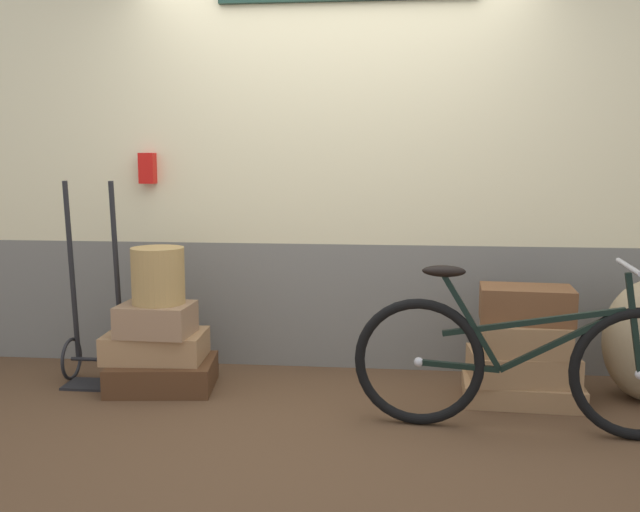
{
  "coord_description": "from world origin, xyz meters",
  "views": [
    {
      "loc": [
        0.4,
        -3.75,
        1.38
      ],
      "look_at": [
        -0.02,
        0.12,
        0.84
      ],
      "focal_mm": 39.13,
      "sensor_mm": 36.0,
      "label": 1
    }
  ],
  "objects_px": {
    "suitcase_2": "(156,319)",
    "suitcase_4": "(522,366)",
    "wicker_basket": "(158,275)",
    "bicycle": "(525,364)",
    "suitcase_6": "(526,304)",
    "suitcase_3": "(521,389)",
    "suitcase_1": "(156,346)",
    "luggage_trolley": "(96,334)",
    "suitcase_5": "(525,339)",
    "suitcase_0": "(163,374)"
  },
  "relations": [
    {
      "from": "suitcase_4",
      "to": "suitcase_5",
      "type": "distance_m",
      "value": 0.17
    },
    {
      "from": "suitcase_2",
      "to": "luggage_trolley",
      "type": "height_order",
      "value": "luggage_trolley"
    },
    {
      "from": "suitcase_4",
      "to": "suitcase_6",
      "type": "relative_size",
      "value": 1.14
    },
    {
      "from": "suitcase_5",
      "to": "bicycle",
      "type": "xyz_separation_m",
      "value": [
        -0.08,
        -0.45,
        -0.02
      ]
    },
    {
      "from": "suitcase_2",
      "to": "suitcase_6",
      "type": "distance_m",
      "value": 2.17
    },
    {
      "from": "suitcase_2",
      "to": "bicycle",
      "type": "relative_size",
      "value": 0.24
    },
    {
      "from": "suitcase_0",
      "to": "luggage_trolley",
      "type": "xyz_separation_m",
      "value": [
        -0.45,
        0.09,
        0.22
      ]
    },
    {
      "from": "bicycle",
      "to": "suitcase_3",
      "type": "bearing_deg",
      "value": 81.05
    },
    {
      "from": "luggage_trolley",
      "to": "bicycle",
      "type": "bearing_deg",
      "value": -12.48
    },
    {
      "from": "suitcase_2",
      "to": "wicker_basket",
      "type": "relative_size",
      "value": 1.26
    },
    {
      "from": "suitcase_1",
      "to": "suitcase_3",
      "type": "relative_size",
      "value": 0.9
    },
    {
      "from": "suitcase_1",
      "to": "suitcase_5",
      "type": "height_order",
      "value": "suitcase_5"
    },
    {
      "from": "suitcase_5",
      "to": "wicker_basket",
      "type": "bearing_deg",
      "value": 179.91
    },
    {
      "from": "suitcase_3",
      "to": "suitcase_4",
      "type": "distance_m",
      "value": 0.14
    },
    {
      "from": "wicker_basket",
      "to": "bicycle",
      "type": "xyz_separation_m",
      "value": [
        2.06,
        -0.47,
        -0.34
      ]
    },
    {
      "from": "suitcase_1",
      "to": "suitcase_6",
      "type": "height_order",
      "value": "suitcase_6"
    },
    {
      "from": "suitcase_3",
      "to": "suitcase_6",
      "type": "height_order",
      "value": "suitcase_6"
    },
    {
      "from": "suitcase_3",
      "to": "luggage_trolley",
      "type": "relative_size",
      "value": 0.53
    },
    {
      "from": "luggage_trolley",
      "to": "suitcase_1",
      "type": "bearing_deg",
      "value": -7.73
    },
    {
      "from": "suitcase_2",
      "to": "luggage_trolley",
      "type": "distance_m",
      "value": 0.46
    },
    {
      "from": "suitcase_1",
      "to": "bicycle",
      "type": "bearing_deg",
      "value": -16.75
    },
    {
      "from": "suitcase_1",
      "to": "suitcase_3",
      "type": "distance_m",
      "value": 2.19
    },
    {
      "from": "suitcase_5",
      "to": "luggage_trolley",
      "type": "height_order",
      "value": "luggage_trolley"
    },
    {
      "from": "suitcase_0",
      "to": "suitcase_6",
      "type": "bearing_deg",
      "value": -5.99
    },
    {
      "from": "suitcase_3",
      "to": "bicycle",
      "type": "xyz_separation_m",
      "value": [
        -0.08,
        -0.5,
        0.3
      ]
    },
    {
      "from": "suitcase_4",
      "to": "suitcase_5",
      "type": "relative_size",
      "value": 1.23
    },
    {
      "from": "suitcase_3",
      "to": "bicycle",
      "type": "height_order",
      "value": "bicycle"
    },
    {
      "from": "suitcase_2",
      "to": "wicker_basket",
      "type": "distance_m",
      "value": 0.26
    },
    {
      "from": "suitcase_2",
      "to": "suitcase_4",
      "type": "xyz_separation_m",
      "value": [
        2.15,
        0.03,
        -0.23
      ]
    },
    {
      "from": "suitcase_3",
      "to": "suitcase_5",
      "type": "distance_m",
      "value": 0.32
    },
    {
      "from": "luggage_trolley",
      "to": "suitcase_6",
      "type": "bearing_deg",
      "value": -1.34
    },
    {
      "from": "suitcase_4",
      "to": "suitcase_2",
      "type": "bearing_deg",
      "value": 177.76
    },
    {
      "from": "suitcase_3",
      "to": "wicker_basket",
      "type": "bearing_deg",
      "value": -176.63
    },
    {
      "from": "suitcase_3",
      "to": "bicycle",
      "type": "relative_size",
      "value": 0.38
    },
    {
      "from": "suitcase_0",
      "to": "wicker_basket",
      "type": "relative_size",
      "value": 1.83
    },
    {
      "from": "bicycle",
      "to": "suitcase_1",
      "type": "bearing_deg",
      "value": 166.62
    },
    {
      "from": "suitcase_5",
      "to": "suitcase_1",
      "type": "bearing_deg",
      "value": 179.26
    },
    {
      "from": "suitcase_6",
      "to": "bicycle",
      "type": "relative_size",
      "value": 0.29
    },
    {
      "from": "suitcase_0",
      "to": "luggage_trolley",
      "type": "height_order",
      "value": "luggage_trolley"
    },
    {
      "from": "suitcase_0",
      "to": "suitcase_5",
      "type": "distance_m",
      "value": 2.15
    },
    {
      "from": "suitcase_0",
      "to": "wicker_basket",
      "type": "xyz_separation_m",
      "value": [
        -0.01,
        0.01,
        0.61
      ]
    },
    {
      "from": "bicycle",
      "to": "luggage_trolley",
      "type": "bearing_deg",
      "value": 167.52
    },
    {
      "from": "wicker_basket",
      "to": "suitcase_4",
      "type": "bearing_deg",
      "value": 0.17
    },
    {
      "from": "suitcase_5",
      "to": "luggage_trolley",
      "type": "xyz_separation_m",
      "value": [
        -2.58,
        0.11,
        -0.07
      ]
    },
    {
      "from": "suitcase_6",
      "to": "wicker_basket",
      "type": "bearing_deg",
      "value": -175.04
    },
    {
      "from": "suitcase_6",
      "to": "luggage_trolley",
      "type": "xyz_separation_m",
      "value": [
        -2.59,
        0.06,
        -0.26
      ]
    },
    {
      "from": "suitcase_0",
      "to": "suitcase_5",
      "type": "height_order",
      "value": "suitcase_5"
    },
    {
      "from": "suitcase_3",
      "to": "suitcase_4",
      "type": "xyz_separation_m",
      "value": [
        -0.0,
        -0.01,
        0.14
      ]
    },
    {
      "from": "suitcase_4",
      "to": "bicycle",
      "type": "relative_size",
      "value": 0.33
    },
    {
      "from": "suitcase_4",
      "to": "suitcase_6",
      "type": "height_order",
      "value": "suitcase_6"
    }
  ]
}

